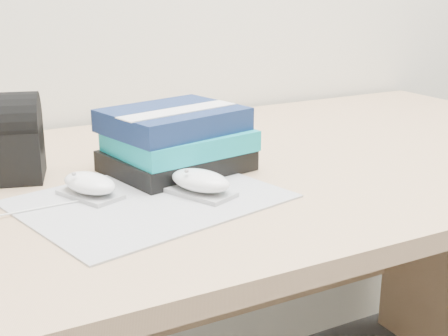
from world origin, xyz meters
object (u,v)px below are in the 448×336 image
mouse_rear (90,185)px  book_stack (176,140)px  desk (206,272)px  mouse_front (200,183)px

mouse_rear → book_stack: 0.18m
desk → mouse_rear: (-0.25, -0.13, 0.26)m
mouse_front → book_stack: (0.02, 0.13, 0.03)m
desk → mouse_rear: 0.38m
desk → mouse_front: mouse_front is taller
mouse_front → book_stack: size_ratio=0.47×
desk → mouse_front: (-0.11, -0.20, 0.26)m
mouse_rear → mouse_front: mouse_front is taller
book_stack → mouse_front: bearing=-99.7°
desk → book_stack: size_ratio=6.50×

